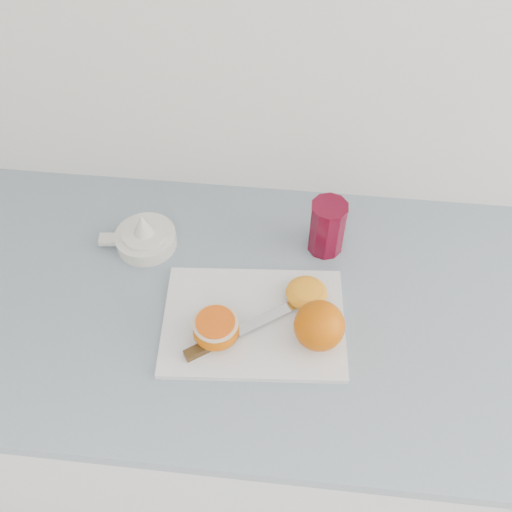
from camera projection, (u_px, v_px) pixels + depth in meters
The scene contains 8 objects.
counter at pixel (266, 405), 1.40m from camera, with size 2.36×0.64×0.89m.
cutting_board at pixel (254, 322), 1.02m from camera, with size 0.32×0.23×0.01m, color silver.
whole_orange at pixel (319, 326), 0.96m from camera, with size 0.09×0.09×0.09m.
half_orange at pixel (216, 329), 0.98m from camera, with size 0.08×0.08×0.05m.
squeezed_shell at pixel (307, 293), 1.04m from camera, with size 0.08×0.08×0.03m.
paring_knife at pixel (221, 340), 0.98m from camera, with size 0.19×0.15×0.01m.
citrus_juicer at pixel (145, 237), 1.13m from camera, with size 0.15×0.12×0.08m.
red_tumbler at pixel (327, 229), 1.10m from camera, with size 0.07×0.07×0.12m.
Camera 1 is at (-0.01, 1.09, 1.76)m, focal length 40.00 mm.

